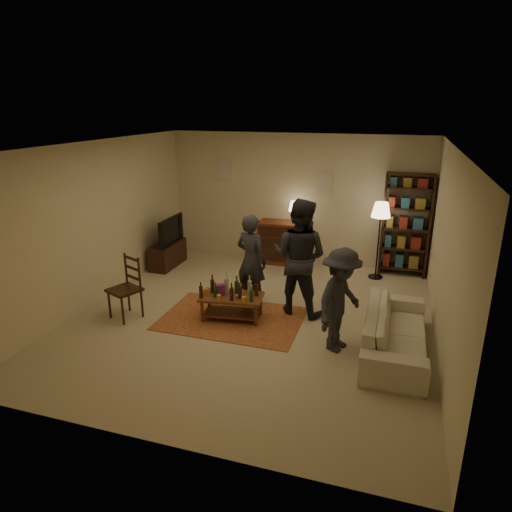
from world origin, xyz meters
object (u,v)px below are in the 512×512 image
at_px(person_left, 251,260).
at_px(person_by_sofa, 340,300).
at_px(sofa, 396,331).
at_px(coffee_table, 231,297).
at_px(floor_lamp, 381,215).
at_px(person_right, 299,257).
at_px(tv_stand, 167,248).
at_px(dining_chair, 127,285).
at_px(bookshelf, 406,224).
at_px(dresser, 283,242).

relative_size(person_left, person_by_sofa, 1.07).
relative_size(sofa, person_by_sofa, 1.41).
xyz_separation_m(coffee_table, floor_lamp, (2.08, 2.55, 0.90)).
relative_size(person_right, person_by_sofa, 1.29).
bearing_deg(sofa, tv_stand, 64.66).
xyz_separation_m(tv_stand, floor_lamp, (4.22, 0.62, 0.88)).
distance_m(dining_chair, bookshelf, 5.33).
bearing_deg(person_by_sofa, floor_lamp, 14.69).
bearing_deg(dining_chair, person_left, 54.16).
height_order(tv_stand, person_by_sofa, person_by_sofa).
height_order(coffee_table, dining_chair, dining_chair).
bearing_deg(person_left, tv_stand, -10.48).
bearing_deg(dining_chair, bookshelf, 61.55).
bearing_deg(dresser, person_right, -69.60).
height_order(coffee_table, person_by_sofa, person_by_sofa).
xyz_separation_m(bookshelf, person_left, (-2.42, -2.27, -0.25)).
bearing_deg(dresser, person_left, -89.58).
bearing_deg(dresser, person_by_sofa, -63.44).
distance_m(floor_lamp, sofa, 3.00).
bearing_deg(sofa, floor_lamp, 8.55).
xyz_separation_m(tv_stand, person_right, (3.10, -1.35, 0.56)).
bearing_deg(person_right, bookshelf, -112.28).
bearing_deg(dining_chair, dresser, 85.19).
bearing_deg(bookshelf, tv_stand, -168.20).
distance_m(floor_lamp, person_left, 2.77).
xyz_separation_m(coffee_table, dresser, (0.11, 2.85, 0.11)).
relative_size(coffee_table, tv_stand, 0.98).
relative_size(tv_stand, person_left, 0.67).
bearing_deg(sofa, person_right, 61.30).
height_order(bookshelf, person_right, bookshelf).
bearing_deg(floor_lamp, bookshelf, 37.88).
height_order(floor_lamp, sofa, floor_lamp).
bearing_deg(coffee_table, person_right, 31.62).
xyz_separation_m(coffee_table, dining_chair, (-1.59, -0.40, 0.17)).
bearing_deg(tv_stand, floor_lamp, 8.29).
bearing_deg(coffee_table, dining_chair, -165.84).
xyz_separation_m(coffee_table, person_right, (0.95, 0.59, 0.58)).
bearing_deg(dining_chair, person_by_sofa, 22.54).
distance_m(dining_chair, dresser, 3.67).
relative_size(dining_chair, person_right, 0.54).
bearing_deg(person_left, floor_lamp, -116.45).
relative_size(coffee_table, person_by_sofa, 0.70).
relative_size(dining_chair, bookshelf, 0.51).
bearing_deg(sofa, bookshelf, -0.82).
xyz_separation_m(dresser, floor_lamp, (1.97, -0.30, 0.79)).
distance_m(sofa, person_by_sofa, 0.89).
relative_size(dining_chair, sofa, 0.49).
bearing_deg(person_right, coffee_table, 43.72).
bearing_deg(coffee_table, sofa, -5.98).
bearing_deg(person_by_sofa, bookshelf, 7.57).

